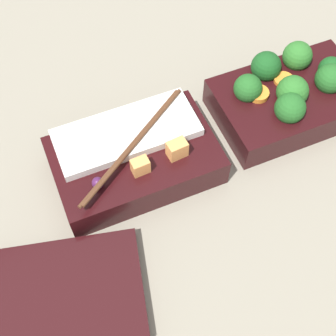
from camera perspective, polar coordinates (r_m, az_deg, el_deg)
The scene contains 4 objects.
ground_plane at distance 0.66m, azimuth 5.65°, elevation 3.18°, with size 3.00×3.00×0.00m, color gray.
bento_tray_vegetable at distance 0.69m, azimuth 14.71°, elevation 8.56°, with size 0.21×0.13×0.08m.
bento_tray_rice at distance 0.61m, azimuth -4.09°, elevation 1.25°, with size 0.21×0.13×0.07m.
bento_lid at distance 0.56m, azimuth -13.86°, elevation -15.02°, with size 0.21×0.13×0.02m, color black.
Camera 1 is at (0.21, 0.32, 0.54)m, focal length 50.00 mm.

